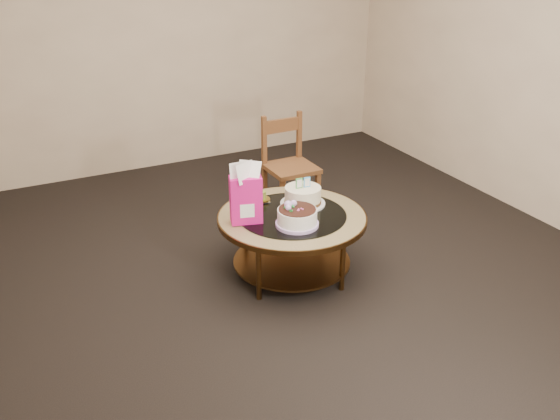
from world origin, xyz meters
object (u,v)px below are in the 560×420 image
decorated_cake (297,218)px  gift_bag (246,193)px  coffee_table (292,225)px  dining_chair (289,166)px  cream_cake (303,196)px

decorated_cake → gift_bag: bearing=143.4°
coffee_table → gift_bag: size_ratio=2.47×
decorated_cake → dining_chair: 1.19m
coffee_table → decorated_cake: (-0.05, -0.16, 0.13)m
cream_cake → dining_chair: size_ratio=0.38×
coffee_table → gift_bag: bearing=172.9°
coffee_table → cream_cake: size_ratio=3.23×
coffee_table → decorated_cake: bearing=-107.1°
coffee_table → decorated_cake: 0.22m
decorated_cake → cream_cake: 0.34m
coffee_table → gift_bag: (-0.32, 0.04, 0.28)m
decorated_cake → dining_chair: dining_chair is taller
dining_chair → gift_bag: bearing=-132.1°
gift_bag → decorated_cake: bearing=-20.9°
dining_chair → cream_cake: bearing=-111.6°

